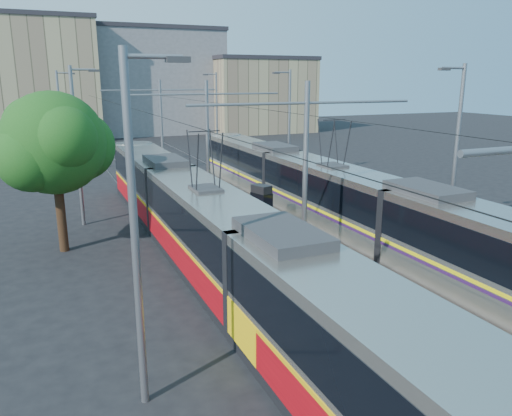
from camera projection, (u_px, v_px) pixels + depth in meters
name	position (u px, v px, depth m)	size (l,w,h in m)	color
ground	(452.00, 373.00, 12.88)	(160.00, 160.00, 0.00)	black
platform	(226.00, 212.00, 27.94)	(4.00, 50.00, 0.30)	gray
tactile_strip_left	(201.00, 212.00, 27.34)	(0.70, 50.00, 0.01)	gray
tactile_strip_right	(250.00, 206.00, 28.46)	(0.70, 50.00, 0.01)	gray
rails	(226.00, 214.00, 27.97)	(8.71, 70.00, 0.03)	gray
tram_left	(207.00, 230.00, 19.23)	(2.43, 32.38, 5.50)	black
tram_right	(331.00, 196.00, 24.27)	(2.43, 32.12, 5.50)	black
catenary	(244.00, 139.00, 24.31)	(9.20, 70.00, 7.00)	slate
street_lamps	(202.00, 132.00, 30.48)	(15.18, 38.22, 8.00)	slate
shelter	(261.00, 206.00, 23.99)	(0.87, 1.11, 2.16)	black
tree	(61.00, 144.00, 21.14)	(4.76, 4.40, 6.91)	#382314
building_left	(26.00, 79.00, 60.48)	(16.32, 12.24, 14.58)	tan
building_centre	(151.00, 81.00, 70.26)	(18.36, 14.28, 14.05)	gray
building_right	(259.00, 95.00, 70.78)	(14.28, 10.20, 10.34)	tan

